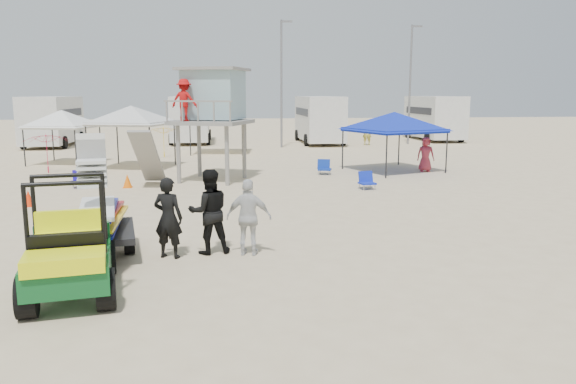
{
  "coord_description": "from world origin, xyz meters",
  "views": [
    {
      "loc": [
        -0.98,
        -9.14,
        3.45
      ],
      "look_at": [
        0.5,
        3.0,
        1.3
      ],
      "focal_mm": 35.0,
      "sensor_mm": 36.0,
      "label": 1
    }
  ],
  "objects": [
    {
      "name": "umbrella_a",
      "position": [
        -8.49,
        16.38,
        0.87
      ],
      "size": [
        2.32,
        2.34,
        1.75
      ],
      "primitive_type": "imported",
      "rotation": [
        0.0,
        0.0,
        0.24
      ],
      "color": "red",
      "rests_on": "ground"
    },
    {
      "name": "man_right",
      "position": [
        -0.39,
        2.62,
        0.83
      ],
      "size": [
        1.04,
        0.61,
        1.66
      ],
      "primitive_type": "imported",
      "rotation": [
        0.0,
        0.0,
        2.92
      ],
      "color": "silver",
      "rests_on": "ground"
    },
    {
      "name": "utility_cart",
      "position": [
        -3.61,
        0.59,
        0.94
      ],
      "size": [
        1.76,
        2.85,
        2.02
      ],
      "color": "#0C4F20",
      "rests_on": "ground"
    },
    {
      "name": "canopy_blue",
      "position": [
        6.75,
        15.22,
        2.5
      ],
      "size": [
        4.42,
        4.42,
        3.05
      ],
      "color": "black",
      "rests_on": "ground"
    },
    {
      "name": "surf_trailer",
      "position": [
        -3.61,
        2.92,
        0.94
      ],
      "size": [
        1.8,
        2.81,
        2.3
      ],
      "color": "black",
      "rests_on": "ground"
    },
    {
      "name": "man_left",
      "position": [
        -2.09,
        2.62,
        0.87
      ],
      "size": [
        0.74,
        0.61,
        1.74
      ],
      "primitive_type": "imported",
      "rotation": [
        0.0,
        0.0,
        2.79
      ],
      "color": "black",
      "rests_on": "ground"
    },
    {
      "name": "canopy_white_c",
      "position": [
        -1.0,
        24.05,
        2.45
      ],
      "size": [
        3.42,
        3.42,
        3.0
      ],
      "color": "black",
      "rests_on": "ground"
    },
    {
      "name": "rv_mid_right",
      "position": [
        6.0,
        29.99,
        1.8
      ],
      "size": [
        2.64,
        7.0,
        3.25
      ],
      "color": "silver",
      "rests_on": "ground"
    },
    {
      "name": "beach_chair_c",
      "position": [
        3.49,
        14.59,
        0.31
      ],
      "size": [
        0.67,
        0.73,
        0.64
      ],
      "color": "#0E2D98",
      "rests_on": "ground"
    },
    {
      "name": "rv_mid_left",
      "position": [
        -3.0,
        31.49,
        1.8
      ],
      "size": [
        2.65,
        6.5,
        3.25
      ],
      "color": "silver",
      "rests_on": "ground"
    },
    {
      "name": "cone_near",
      "position": [
        -4.42,
        12.01,
        0.25
      ],
      "size": [
        0.34,
        0.34,
        0.5
      ],
      "primitive_type": "cone",
      "color": "#FF6708",
      "rests_on": "ground"
    },
    {
      "name": "rv_far_left",
      "position": [
        -12.0,
        29.99,
        1.8
      ],
      "size": [
        2.64,
        6.8,
        3.25
      ],
      "color": "silver",
      "rests_on": "ground"
    },
    {
      "name": "beach_chair_a",
      "position": [
        -6.19,
        12.29,
        0.31
      ],
      "size": [
        0.66,
        0.72,
        0.64
      ],
      "color": "#1C0E9C",
      "rests_on": "ground"
    },
    {
      "name": "cone_far",
      "position": [
        -6.9,
        8.78,
        0.25
      ],
      "size": [
        0.34,
        0.34,
        0.5
      ],
      "primitive_type": "cone",
      "color": "#FF2F08",
      "rests_on": "ground"
    },
    {
      "name": "lifeguard_tower",
      "position": [
        -1.36,
        13.45,
        3.24
      ],
      "size": [
        3.52,
        3.52,
        4.35
      ],
      "color": "gray",
      "rests_on": "ground"
    },
    {
      "name": "distant_beachgoers",
      "position": [
        8.47,
        20.35,
        0.8
      ],
      "size": [
        1.54,
        13.68,
        1.68
      ],
      "color": "#A42F3D",
      "rests_on": "ground"
    },
    {
      "name": "light_pole_right",
      "position": [
        12.0,
        28.5,
        4.0
      ],
      "size": [
        0.14,
        0.14,
        8.0
      ],
      "primitive_type": "cylinder",
      "color": "slate",
      "rests_on": "ground"
    },
    {
      "name": "canopy_white_a",
      "position": [
        -5.01,
        17.66,
        2.76
      ],
      "size": [
        3.9,
        3.9,
        3.3
      ],
      "color": "black",
      "rests_on": "ground"
    },
    {
      "name": "ground",
      "position": [
        0.0,
        0.0,
        0.0
      ],
      "size": [
        140.0,
        140.0,
        0.0
      ],
      "primitive_type": "plane",
      "color": "beige",
      "rests_on": "ground"
    },
    {
      "name": "canopy_white_b",
      "position": [
        -8.67,
        19.79,
        2.51
      ],
      "size": [
        3.34,
        3.34,
        3.06
      ],
      "color": "black",
      "rests_on": "ground"
    },
    {
      "name": "beach_chair_b",
      "position": [
        4.33,
        10.67,
        0.31
      ],
      "size": [
        0.62,
        0.67,
        0.64
      ],
      "color": "#1026B7",
      "rests_on": "ground"
    },
    {
      "name": "umbrella_b",
      "position": [
        -3.98,
        22.02,
        0.85
      ],
      "size": [
        2.66,
        2.65,
        1.71
      ],
      "primitive_type": "imported",
      "rotation": [
        0.0,
        0.0,
        0.83
      ],
      "color": "yellow",
      "rests_on": "ground"
    },
    {
      "name": "light_pole_left",
      "position": [
        3.0,
        27.0,
        4.0
      ],
      "size": [
        0.14,
        0.14,
        8.0
      ],
      "primitive_type": "cylinder",
      "color": "slate",
      "rests_on": "ground"
    },
    {
      "name": "man_mid",
      "position": [
        -1.24,
        2.87,
        0.93
      ],
      "size": [
        1.02,
        0.86,
        1.86
      ],
      "primitive_type": "imported",
      "rotation": [
        0.0,
        0.0,
        3.33
      ],
      "color": "black",
      "rests_on": "ground"
    },
    {
      "name": "rv_far_right",
      "position": [
        15.0,
        31.49,
        1.8
      ],
      "size": [
        2.64,
        6.6,
        3.25
      ],
      "color": "silver",
      "rests_on": "ground"
    }
  ]
}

